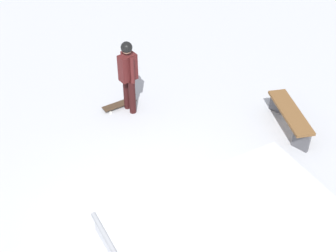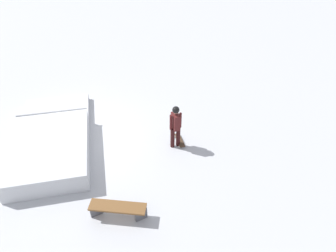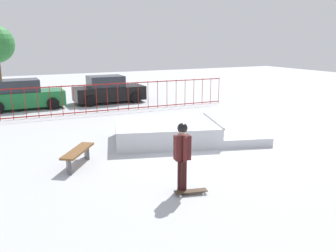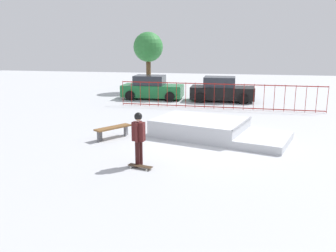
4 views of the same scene
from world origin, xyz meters
The scene contains 4 objects.
ground_plane centered at (0.00, 0.00, 0.00)m, with size 60.00×60.00×0.00m, color #B7BABF.
skater centered at (-2.05, -2.95, 1.01)m, with size 0.41×0.44×1.73m.
skateboard centered at (-1.94, -3.21, 0.08)m, with size 0.82×0.40×0.09m.
park_bench centered at (-3.93, 0.01, 0.36)m, with size 1.25×1.54×0.48m.
Camera 1 is at (3.50, 3.58, 6.33)m, focal length 49.80 mm.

